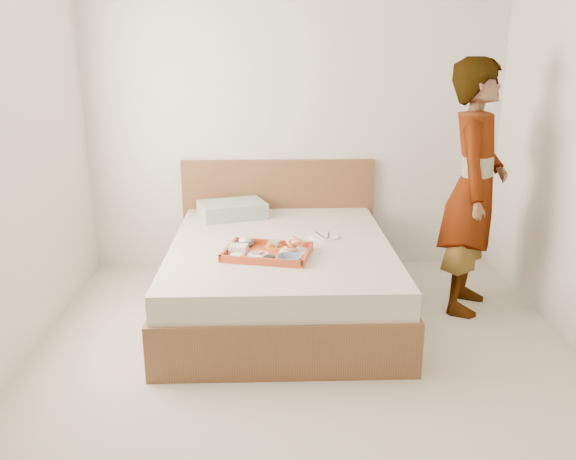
# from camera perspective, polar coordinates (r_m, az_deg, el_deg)

# --- Properties ---
(ground) EXTENTS (3.50, 4.00, 0.01)m
(ground) POSITION_cam_1_polar(r_m,az_deg,el_deg) (3.57, 2.03, -14.30)
(ground) COLOR beige
(ground) RESTS_ON ground
(wall_back) EXTENTS (3.50, 0.01, 2.60)m
(wall_back) POSITION_cam_1_polar(r_m,az_deg,el_deg) (5.08, 0.65, 10.67)
(wall_back) COLOR silver
(wall_back) RESTS_ON ground
(wall_front) EXTENTS (3.50, 0.01, 2.60)m
(wall_front) POSITION_cam_1_polar(r_m,az_deg,el_deg) (1.20, 9.17, -10.32)
(wall_front) COLOR silver
(wall_front) RESTS_ON ground
(bed) EXTENTS (1.65, 2.00, 0.53)m
(bed) POSITION_cam_1_polar(r_m,az_deg,el_deg) (4.35, -0.70, -4.49)
(bed) COLOR brown
(bed) RESTS_ON ground
(headboard) EXTENTS (1.65, 0.06, 0.95)m
(headboard) POSITION_cam_1_polar(r_m,az_deg,el_deg) (5.20, -0.94, 1.56)
(headboard) COLOR brown
(headboard) RESTS_ON ground
(pillow) EXTENTS (0.60, 0.50, 0.12)m
(pillow) POSITION_cam_1_polar(r_m,az_deg,el_deg) (4.91, -5.36, 1.96)
(pillow) COLOR #9CA799
(pillow) RESTS_ON bed
(tray) EXTENTS (0.63, 0.52, 0.05)m
(tray) POSITION_cam_1_polar(r_m,az_deg,el_deg) (3.97, -1.98, -2.12)
(tray) COLOR #CB5028
(tray) RESTS_ON bed
(prawn_plate) EXTENTS (0.23, 0.23, 0.01)m
(prawn_plate) POSITION_cam_1_polar(r_m,az_deg,el_deg) (4.00, 0.55, -2.05)
(prawn_plate) COLOR white
(prawn_plate) RESTS_ON tray
(navy_bowl_big) EXTENTS (0.19, 0.19, 0.04)m
(navy_bowl_big) POSITION_cam_1_polar(r_m,az_deg,el_deg) (3.82, 0.18, -2.77)
(navy_bowl_big) COLOR #162049
(navy_bowl_big) RESTS_ON tray
(sauce_dish) EXTENTS (0.10, 0.10, 0.03)m
(sauce_dish) POSITION_cam_1_polar(r_m,az_deg,el_deg) (3.83, -1.81, -2.79)
(sauce_dish) COLOR black
(sauce_dish) RESTS_ON tray
(meat_plate) EXTENTS (0.17, 0.17, 0.01)m
(meat_plate) POSITION_cam_1_polar(r_m,az_deg,el_deg) (3.95, -2.90, -2.33)
(meat_plate) COLOR white
(meat_plate) RESTS_ON tray
(bread_plate) EXTENTS (0.16, 0.16, 0.01)m
(bread_plate) POSITION_cam_1_polar(r_m,az_deg,el_deg) (4.09, -1.30, -1.65)
(bread_plate) COLOR orange
(bread_plate) RESTS_ON tray
(salad_bowl) EXTENTS (0.15, 0.15, 0.04)m
(salad_bowl) POSITION_cam_1_polar(r_m,az_deg,el_deg) (4.13, -4.10, -1.28)
(salad_bowl) COLOR #162049
(salad_bowl) RESTS_ON tray
(plastic_tub) EXTENTS (0.14, 0.12, 0.05)m
(plastic_tub) POSITION_cam_1_polar(r_m,az_deg,el_deg) (4.00, -4.78, -1.80)
(plastic_tub) COLOR silver
(plastic_tub) RESTS_ON tray
(cheese_round) EXTENTS (0.10, 0.10, 0.03)m
(cheese_round) POSITION_cam_1_polar(r_m,az_deg,el_deg) (3.89, -4.98, -2.53)
(cheese_round) COLOR white
(cheese_round) RESTS_ON tray
(dinner_plate) EXTENTS (0.23, 0.23, 0.01)m
(dinner_plate) POSITION_cam_1_polar(r_m,az_deg,el_deg) (4.38, 3.50, -0.61)
(dinner_plate) COLOR white
(dinner_plate) RESTS_ON bed
(person) EXTENTS (0.67, 0.78, 1.81)m
(person) POSITION_cam_1_polar(r_m,az_deg,el_deg) (4.43, 17.38, 3.80)
(person) COLOR beige
(person) RESTS_ON ground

